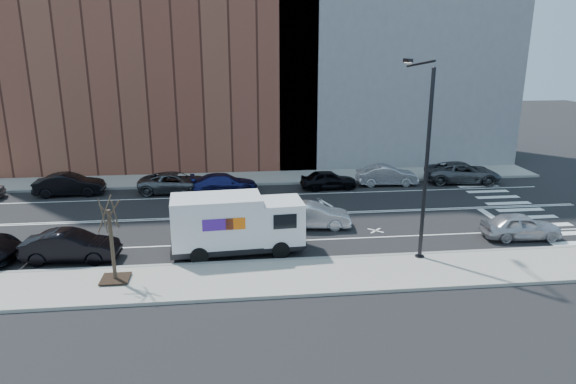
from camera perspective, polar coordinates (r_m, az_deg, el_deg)
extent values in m
plane|color=black|center=(31.07, -2.69, -2.63)|extent=(120.00, 120.00, 0.00)
cube|color=gray|center=(22.90, -1.19, -9.51)|extent=(44.00, 3.60, 0.15)
cube|color=gray|center=(39.47, -3.55, 1.56)|extent=(44.00, 3.60, 0.15)
cube|color=gray|center=(24.52, -1.58, -7.68)|extent=(44.00, 0.25, 0.17)
cube|color=gray|center=(37.73, -3.40, 0.89)|extent=(44.00, 0.25, 0.17)
cube|color=brown|center=(45.39, -14.88, 16.90)|extent=(26.00, 10.00, 22.00)
cube|color=slate|center=(47.14, 11.32, 19.51)|extent=(20.00, 10.00, 26.00)
cylinder|color=black|center=(24.30, 15.11, 2.53)|extent=(0.18, 0.18, 9.00)
cylinder|color=black|center=(25.66, 14.39, -7.06)|extent=(0.44, 0.44, 0.20)
sphere|color=black|center=(23.70, 15.91, 13.04)|extent=(0.20, 0.20, 0.20)
cylinder|color=black|center=(25.28, 14.47, 13.64)|extent=(0.11, 3.49, 0.48)
cube|color=black|center=(26.87, 13.19, 14.05)|extent=(0.25, 0.80, 0.18)
cube|color=#FFF2CC|center=(26.87, 13.18, 13.84)|extent=(0.18, 0.55, 0.03)
cube|color=black|center=(23.69, -18.63, -9.09)|extent=(1.20, 1.20, 0.04)
cylinder|color=#382B1E|center=(23.10, -18.96, -5.67)|extent=(0.16, 0.16, 3.20)
cylinder|color=#382B1E|center=(22.59, -18.67, -2.36)|extent=(0.06, 0.80, 1.44)
cylinder|color=#382B1E|center=(22.84, -18.97, -2.18)|extent=(0.81, 0.31, 1.19)
cylinder|color=#382B1E|center=(22.82, -19.70, -2.27)|extent=(0.58, 0.76, 1.50)
cylinder|color=#382B1E|center=(22.55, -19.86, -2.50)|extent=(0.47, 0.61, 1.37)
cylinder|color=#382B1E|center=(22.40, -19.22, -2.56)|extent=(0.72, 0.29, 1.13)
cube|color=black|center=(25.60, -5.75, -5.79)|extent=(6.47, 2.59, 0.31)
cube|color=silver|center=(25.46, -0.77, -3.13)|extent=(2.19, 2.34, 2.04)
cube|color=black|center=(25.55, 1.53, -2.34)|extent=(0.19, 1.89, 0.97)
cube|color=black|center=(24.32, -0.33, -3.30)|extent=(1.12, 0.12, 0.71)
cube|color=black|center=(26.40, -1.18, -1.72)|extent=(1.12, 0.12, 0.71)
cube|color=black|center=(25.99, 1.42, -5.13)|extent=(0.30, 2.05, 0.36)
cube|color=silver|center=(25.09, -7.93, -3.10)|extent=(4.44, 2.55, 2.35)
cube|color=#47198C|center=(23.96, -7.80, -3.64)|extent=(1.43, 0.12, 0.56)
cube|color=orange|center=(24.00, -5.85, -3.53)|extent=(0.92, 0.09, 0.56)
cube|color=#47198C|center=(26.12, -8.07, -1.97)|extent=(1.43, 0.12, 0.56)
cube|color=orange|center=(26.16, -6.28, -1.87)|extent=(0.92, 0.09, 0.56)
cylinder|color=black|center=(24.90, -0.83, -6.43)|extent=(0.88, 0.35, 0.86)
cylinder|color=black|center=(26.77, -1.56, -4.78)|extent=(0.88, 0.35, 0.86)
cylinder|color=black|center=(24.60, -9.84, -6.97)|extent=(0.88, 0.35, 0.86)
cylinder|color=black|center=(26.50, -9.92, -5.26)|extent=(0.88, 0.35, 0.86)
imported|color=black|center=(38.04, -23.11, 0.76)|extent=(4.60, 1.77, 1.50)
imported|color=#4D5054|center=(36.49, -12.36, 1.02)|extent=(5.21, 2.67, 1.41)
imported|color=navy|center=(35.93, -7.10, 0.98)|extent=(4.77, 2.35, 1.33)
imported|color=black|center=(36.68, 4.52, 1.38)|extent=(4.04, 1.80, 1.35)
imported|color=#ACADB1|center=(38.26, 10.93, 1.83)|extent=(4.46, 1.72, 1.45)
imported|color=#44474B|center=(40.40, 18.84, 2.06)|extent=(5.77, 3.24, 1.52)
imported|color=silver|center=(28.87, 2.70, -2.63)|extent=(4.40, 1.91, 1.41)
imported|color=black|center=(26.58, -22.97, -5.58)|extent=(4.54, 1.85, 1.47)
imported|color=#B6B6BC|center=(29.91, 24.46, -3.47)|extent=(4.15, 1.84, 1.39)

